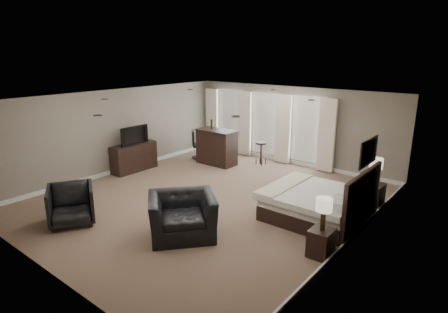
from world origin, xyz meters
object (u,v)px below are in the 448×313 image
Objects in this scene: armchair_far at (71,203)px; bar_counter at (217,147)px; bed at (313,190)px; bar_stool_left at (214,152)px; nightstand_far at (373,196)px; lamp_far at (375,171)px; nightstand_near at (321,242)px; desk_chair at (199,144)px; lamp_near at (323,214)px; tv at (133,142)px; dresser at (134,157)px; armchair_near at (182,209)px; bar_stool_right at (261,153)px.

bar_counter is at bearing 35.31° from armchair_far.
bar_stool_left is at bearing 156.86° from bed.
nightstand_far is 7.07m from armchair_far.
bed is 2.76× the size of bar_stool_left.
bed is 3.22× the size of lamp_far.
bar_counter is (-5.34, 3.33, 0.33)m from nightstand_near.
desk_chair is at bearing 174.77° from lamp_far.
lamp_near is (0.00, 0.00, 0.58)m from nightstand_near.
nightstand_far is at bearing 58.46° from bed.
tv is 1.05× the size of armchair_far.
armchair_far is at bearing -133.95° from nightstand_far.
bar_stool_left is (-5.53, 0.53, 0.07)m from nightstand_far.
lamp_far reaches higher than dresser.
armchair_far is (2.01, -3.30, 0.04)m from dresser.
lamp_far is at bearing -5.49° from bar_stool_left.
lamp_near is 0.82× the size of bar_stool_left.
bed is at bearing -121.54° from lamp_far.
bed is 3.03m from armchair_near.
tv is 4.22m from bar_stool_right.
dresser is at bearing -176.73° from bed.
tv reaches higher than nightstand_near.
lamp_near is at bearing -165.80° from desk_chair.
nightstand_far is at bearing 90.00° from nightstand_near.
armchair_near reaches higher than armchair_far.
armchair_far is 1.28× the size of bar_stool_left.
nightstand_far is at bearing -142.05° from desk_chair.
bar_stool_left is at bearing 148.16° from nightstand_near.
tv is at bearing 62.28° from armchair_far.
bar_counter is at bearing -145.51° from desk_chair.
lamp_near is 0.41× the size of dresser.
lamp_far is at bearing 58.46° from bed.
bar_counter is (1.58, 2.23, -0.35)m from tv.
bar_stool_right is (2.78, 3.13, -0.56)m from tv.
dresser is 2.74m from bar_counter.
nightstand_far is 0.63m from lamp_far.
desk_chair is (-6.27, 3.47, -0.33)m from lamp_near.
lamp_far is 0.63× the size of tv.
bar_stool_right is at bearing 162.15° from nightstand_far.
lamp_near is at bearing 0.00° from nightstand_near.
bed reaches higher than nightstand_far.
lamp_far is 7.17m from dresser.
armchair_near is 1.39× the size of armchair_far.
tv is 0.74× the size of bar_counter.
nightstand_far is at bearing 14.53° from dresser.
dresser is at bearing -165.47° from nightstand_far.
armchair_far is (-4.91, -2.19, -0.36)m from lamp_near.
desk_chair is at bearing 176.71° from bar_stool_left.
lamp_far is at bearing 7.24° from armchair_near.
bar_stool_right is at bearing 24.06° from armchair_far.
bar_counter is (1.58, 2.23, 0.16)m from dresser.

